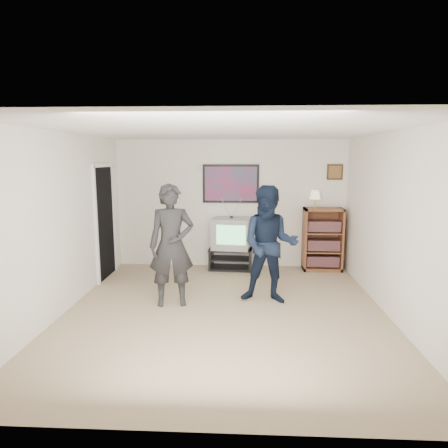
# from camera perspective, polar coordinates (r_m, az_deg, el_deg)

# --- Properties ---
(room_shell) EXTENTS (4.51, 5.00, 2.51)m
(room_shell) POSITION_cam_1_polar(r_m,az_deg,el_deg) (5.75, 0.26, 0.45)
(room_shell) COLOR #8D7959
(room_shell) RESTS_ON ground
(media_stand) EXTENTS (0.86, 0.52, 0.42)m
(media_stand) POSITION_cam_1_polar(r_m,az_deg,el_deg) (7.81, 0.97, -4.96)
(media_stand) COLOR black
(media_stand) RESTS_ON room_shell
(crt_television) EXTENTS (0.78, 0.68, 0.60)m
(crt_television) POSITION_cam_1_polar(r_m,az_deg,el_deg) (7.70, 1.08, -1.31)
(crt_television) COLOR gray
(crt_television) RESTS_ON media_stand
(bookshelf) EXTENTS (0.73, 0.42, 1.20)m
(bookshelf) POSITION_cam_1_polar(r_m,az_deg,el_deg) (7.91, 13.89, -2.12)
(bookshelf) COLOR brown
(bookshelf) RESTS_ON room_shell
(table_lamp) EXTENTS (0.21, 0.21, 0.34)m
(table_lamp) POSITION_cam_1_polar(r_m,az_deg,el_deg) (7.77, 12.87, 3.46)
(table_lamp) COLOR beige
(table_lamp) RESTS_ON bookshelf
(person_tall) EXTENTS (0.72, 0.54, 1.79)m
(person_tall) POSITION_cam_1_polar(r_m,az_deg,el_deg) (5.85, -7.50, -3.05)
(person_tall) COLOR black
(person_tall) RESTS_ON room_shell
(person_short) EXTENTS (0.94, 0.77, 1.76)m
(person_short) POSITION_cam_1_polar(r_m,az_deg,el_deg) (5.94, 6.53, -2.97)
(person_short) COLOR black
(person_short) RESTS_ON room_shell
(controller_left) EXTENTS (0.04, 0.12, 0.04)m
(controller_left) POSITION_cam_1_polar(r_m,az_deg,el_deg) (5.99, -6.70, -0.35)
(controller_left) COLOR white
(controller_left) RESTS_ON person_tall
(controller_right) EXTENTS (0.05, 0.12, 0.03)m
(controller_right) POSITION_cam_1_polar(r_m,az_deg,el_deg) (6.20, 6.79, -1.68)
(controller_right) COLOR white
(controller_right) RESTS_ON person_short
(poster) EXTENTS (1.10, 0.03, 0.75)m
(poster) POSITION_cam_1_polar(r_m,az_deg,el_deg) (7.83, 0.98, 5.78)
(poster) COLOR black
(poster) RESTS_ON room_shell
(air_vent) EXTENTS (0.28, 0.02, 0.14)m
(air_vent) POSITION_cam_1_polar(r_m,az_deg,el_deg) (7.85, -3.07, 7.97)
(air_vent) COLOR white
(air_vent) RESTS_ON room_shell
(small_picture) EXTENTS (0.30, 0.03, 0.30)m
(small_picture) POSITION_cam_1_polar(r_m,az_deg,el_deg) (8.01, 15.56, 7.17)
(small_picture) COLOR black
(small_picture) RESTS_ON room_shell
(doorway) EXTENTS (0.03, 0.85, 2.00)m
(doorway) POSITION_cam_1_polar(r_m,az_deg,el_deg) (7.45, -16.71, 0.17)
(doorway) COLOR black
(doorway) RESTS_ON room_shell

